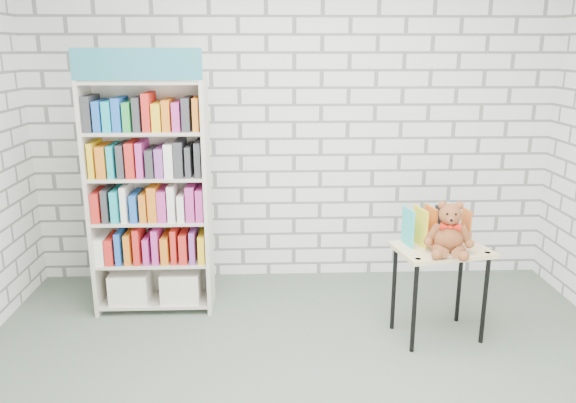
{
  "coord_description": "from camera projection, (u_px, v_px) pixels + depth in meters",
  "views": [
    {
      "loc": [
        -0.24,
        -2.83,
        2.02
      ],
      "look_at": [
        -0.09,
        0.95,
        0.98
      ],
      "focal_mm": 35.0,
      "sensor_mm": 36.0,
      "label": 1
    }
  ],
  "objects": [
    {
      "name": "bookshelf",
      "position": [
        151.0,
        196.0,
        4.29
      ],
      "size": [
        0.9,
        0.35,
        2.02
      ],
      "color": "beige",
      "rests_on": "ground"
    },
    {
      "name": "display_table",
      "position": [
        441.0,
        260.0,
        3.92
      ],
      "size": [
        0.7,
        0.55,
        0.67
      ],
      "color": "tan",
      "rests_on": "ground"
    },
    {
      "name": "table_books",
      "position": [
        436.0,
        225.0,
        3.96
      ],
      "size": [
        0.47,
        0.27,
        0.26
      ],
      "color": "#2BBAB8",
      "rests_on": "display_table"
    },
    {
      "name": "room_shell",
      "position": [
        314.0,
        96.0,
        2.79
      ],
      "size": [
        4.52,
        4.02,
        2.81
      ],
      "color": "silver",
      "rests_on": "ground"
    },
    {
      "name": "teddy_bear",
      "position": [
        449.0,
        233.0,
        3.77
      ],
      "size": [
        0.32,
        0.31,
        0.35
      ],
      "color": "brown",
      "rests_on": "display_table"
    }
  ]
}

